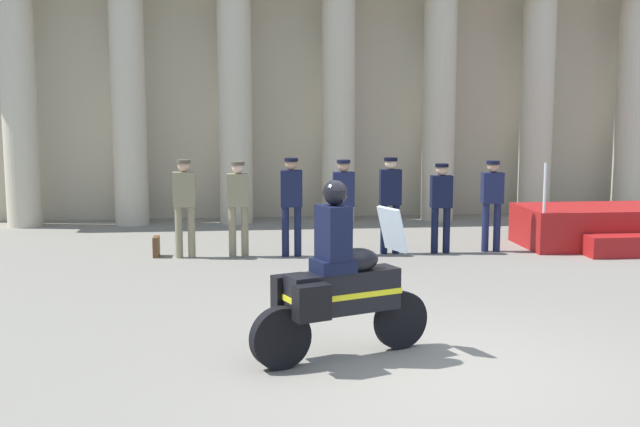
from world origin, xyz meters
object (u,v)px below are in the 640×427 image
at_px(officer_in_row_3, 343,199).
at_px(reviewing_stand, 612,227).
at_px(officer_in_row_2, 291,199).
at_px(briefcase_on_ground, 156,247).
at_px(officer_in_row_0, 184,200).
at_px(motorcycle_with_rider, 337,285).
at_px(officer_in_row_4, 390,197).
at_px(officer_in_row_1, 238,201).
at_px(officer_in_row_5, 441,201).
at_px(officer_in_row_6, 492,198).

bearing_deg(officer_in_row_3, reviewing_stand, -173.90).
height_order(reviewing_stand, officer_in_row_2, officer_in_row_2).
relative_size(reviewing_stand, briefcase_on_ground, 9.54).
bearing_deg(officer_in_row_0, officer_in_row_3, -178.30).
distance_m(officer_in_row_2, motorcycle_with_rider, 5.76).
height_order(officer_in_row_2, motorcycle_with_rider, motorcycle_with_rider).
bearing_deg(officer_in_row_4, officer_in_row_1, 2.71).
height_order(officer_in_row_5, officer_in_row_6, officer_in_row_6).
bearing_deg(motorcycle_with_rider, officer_in_row_2, 69.39).
bearing_deg(briefcase_on_ground, officer_in_row_0, -16.29).
height_order(reviewing_stand, briefcase_on_ground, reviewing_stand).
height_order(officer_in_row_3, officer_in_row_4, officer_in_row_4).
relative_size(officer_in_row_0, officer_in_row_3, 1.01).
distance_m(officer_in_row_4, officer_in_row_5, 0.93).
distance_m(officer_in_row_5, officer_in_row_6, 0.97).
bearing_deg(briefcase_on_ground, officer_in_row_6, -1.28).
height_order(officer_in_row_0, officer_in_row_4, officer_in_row_4).
relative_size(officer_in_row_1, officer_in_row_2, 0.97).
distance_m(officer_in_row_4, officer_in_row_6, 1.90).
relative_size(officer_in_row_6, briefcase_on_ground, 4.65).
xyz_separation_m(officer_in_row_0, officer_in_row_5, (4.59, -0.05, -0.06)).
height_order(officer_in_row_2, officer_in_row_5, officer_in_row_2).
bearing_deg(reviewing_stand, motorcycle_with_rider, -134.88).
xyz_separation_m(officer_in_row_1, motorcycle_with_rider, (1.01, -5.82, -0.21)).
relative_size(officer_in_row_0, officer_in_row_1, 1.02).
bearing_deg(officer_in_row_6, officer_in_row_1, 2.77).
distance_m(officer_in_row_0, motorcycle_with_rider, 6.15).
height_order(officer_in_row_5, motorcycle_with_rider, motorcycle_with_rider).
xyz_separation_m(officer_in_row_5, motorcycle_with_rider, (-2.65, -5.78, -0.17)).
distance_m(officer_in_row_1, officer_in_row_4, 2.73).
bearing_deg(officer_in_row_4, officer_in_row_3, 5.51).
bearing_deg(officer_in_row_3, officer_in_row_0, 1.70).
bearing_deg(officer_in_row_2, officer_in_row_6, -176.09).
distance_m(officer_in_row_2, officer_in_row_6, 3.69).
relative_size(reviewing_stand, officer_in_row_0, 1.98).
xyz_separation_m(officer_in_row_6, motorcycle_with_rider, (-3.62, -5.84, -0.20)).
relative_size(officer_in_row_0, officer_in_row_2, 0.99).
relative_size(reviewing_stand, motorcycle_with_rider, 1.73).
height_order(officer_in_row_4, briefcase_on_ground, officer_in_row_4).
relative_size(officer_in_row_0, motorcycle_with_rider, 0.87).
relative_size(reviewing_stand, officer_in_row_6, 2.05).
height_order(officer_in_row_6, briefcase_on_ground, officer_in_row_6).
relative_size(officer_in_row_6, motorcycle_with_rider, 0.84).
distance_m(officer_in_row_2, officer_in_row_4, 1.80).
xyz_separation_m(reviewing_stand, officer_in_row_0, (-8.04, -0.29, 0.66)).
xyz_separation_m(officer_in_row_1, officer_in_row_4, (2.73, 0.01, 0.03)).
bearing_deg(briefcase_on_ground, reviewing_stand, 0.90).
xyz_separation_m(officer_in_row_1, officer_in_row_2, (0.94, -0.07, 0.03)).
relative_size(officer_in_row_4, officer_in_row_6, 1.04).
distance_m(reviewing_stand, officer_in_row_2, 6.21).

